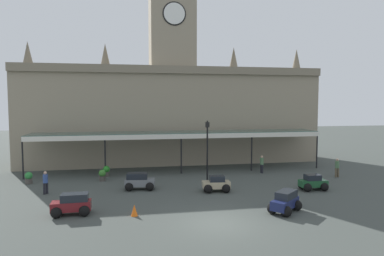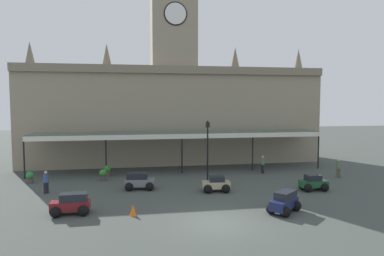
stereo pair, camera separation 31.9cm
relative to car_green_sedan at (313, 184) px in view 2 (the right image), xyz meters
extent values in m
plane|color=#3F4540|center=(-8.93, -5.74, -0.50)|extent=(140.00, 140.00, 0.00)
cube|color=gray|center=(-8.93, 14.93, 4.70)|extent=(32.07, 6.76, 10.40)
cube|color=gray|center=(-8.93, 11.40, 9.50)|extent=(32.07, 0.30, 0.80)
cube|color=gray|center=(-8.93, 14.93, 14.31)|extent=(4.80, 4.80, 8.82)
cylinder|color=white|center=(-8.93, 12.47, 15.37)|extent=(2.20, 0.12, 2.20)
cylinder|color=black|center=(-8.93, 12.51, 15.37)|extent=(2.46, 0.06, 2.46)
cone|color=#6E6554|center=(-23.96, 14.93, 11.20)|extent=(1.10, 1.10, 2.60)
cone|color=#6E6554|center=(-16.14, 14.93, 11.20)|extent=(1.10, 1.10, 2.60)
cone|color=#6E6554|center=(-1.71, 14.93, 11.20)|extent=(1.10, 1.10, 2.60)
cone|color=#6E6554|center=(6.11, 14.93, 11.20)|extent=(1.10, 1.10, 2.60)
cube|color=#38564C|center=(-8.93, 9.35, 3.20)|extent=(27.74, 3.20, 0.16)
cube|color=silver|center=(-8.93, 7.75, 3.00)|extent=(27.74, 0.12, 0.44)
cylinder|color=black|center=(-22.79, 7.90, 1.31)|extent=(0.14, 0.14, 3.63)
cylinder|color=black|center=(-15.86, 7.90, 1.31)|extent=(0.14, 0.14, 3.63)
cylinder|color=black|center=(-8.93, 7.90, 1.31)|extent=(0.14, 0.14, 3.63)
cylinder|color=black|center=(-1.99, 7.90, 1.31)|extent=(0.14, 0.14, 3.63)
cylinder|color=black|center=(4.94, 7.90, 1.31)|extent=(0.14, 0.14, 3.63)
cube|color=#1E512D|center=(0.01, 0.00, 0.02)|extent=(2.06, 0.92, 0.50)
cube|color=#1E232B|center=(-0.04, 0.00, 0.48)|extent=(1.11, 0.82, 0.42)
sphere|color=black|center=(0.69, 0.43, -0.18)|extent=(0.64, 0.64, 0.64)
sphere|color=black|center=(0.68, -0.45, -0.18)|extent=(0.64, 0.64, 0.64)
sphere|color=black|center=(-0.66, 0.45, -0.18)|extent=(0.64, 0.64, 0.64)
sphere|color=black|center=(-0.67, -0.43, -0.18)|extent=(0.64, 0.64, 0.64)
cube|color=maroon|center=(-17.13, -2.73, 0.04)|extent=(2.28, 0.97, 0.55)
cube|color=#1E232B|center=(-16.93, -2.72, 0.54)|extent=(1.57, 0.88, 0.45)
sphere|color=black|center=(-17.89, -3.20, -0.18)|extent=(0.64, 0.64, 0.64)
sphere|color=black|center=(-17.92, -2.30, -0.18)|extent=(0.64, 0.64, 0.64)
sphere|color=black|center=(-16.34, -3.15, -0.18)|extent=(0.64, 0.64, 0.64)
sphere|color=black|center=(-16.37, -2.25, -0.18)|extent=(0.64, 0.64, 0.64)
cube|color=tan|center=(-7.36, 0.91, 0.02)|extent=(2.12, 1.05, 0.50)
cube|color=#1E232B|center=(-7.31, 0.91, 0.48)|extent=(1.16, 0.89, 0.42)
sphere|color=black|center=(-8.07, 0.53, -0.18)|extent=(0.64, 0.64, 0.64)
sphere|color=black|center=(-7.99, 1.41, -0.18)|extent=(0.64, 0.64, 0.64)
sphere|color=black|center=(-6.72, 0.42, -0.18)|extent=(0.64, 0.64, 0.64)
sphere|color=black|center=(-6.64, 1.29, -0.18)|extent=(0.64, 0.64, 0.64)
cube|color=slate|center=(-12.95, 2.54, 0.04)|extent=(2.34, 1.15, 0.55)
cube|color=#1E232B|center=(-13.15, 2.56, 0.54)|extent=(1.63, 1.00, 0.45)
sphere|color=black|center=(-12.13, 2.90, -0.18)|extent=(0.64, 0.64, 0.64)
sphere|color=black|center=(-12.23, 2.01, -0.18)|extent=(0.64, 0.64, 0.64)
sphere|color=black|center=(-13.67, 3.07, -0.18)|extent=(0.64, 0.64, 0.64)
sphere|color=black|center=(-13.77, 2.18, -0.18)|extent=(0.64, 0.64, 0.64)
cube|color=#19214C|center=(-4.46, -4.53, 0.04)|extent=(2.29, 2.15, 0.55)
cube|color=#1E232B|center=(-4.31, -4.40, 0.54)|extent=(1.72, 1.64, 0.45)
sphere|color=black|center=(-4.76, -5.38, -0.18)|extent=(0.64, 0.64, 0.64)
sphere|color=black|center=(-5.34, -4.69, -0.18)|extent=(0.64, 0.64, 0.64)
sphere|color=black|center=(-3.58, -4.37, -0.18)|extent=(0.64, 0.64, 0.64)
sphere|color=black|center=(-4.17, -3.69, -0.18)|extent=(0.64, 0.64, 0.64)
cylinder|color=brown|center=(4.40, 3.77, -0.09)|extent=(0.17, 0.17, 0.82)
cylinder|color=brown|center=(4.62, 3.77, -0.09)|extent=(0.17, 0.17, 0.82)
cylinder|color=#4C724C|center=(4.51, 3.77, 0.63)|extent=(0.34, 0.34, 0.62)
sphere|color=tan|center=(4.51, 3.77, 1.05)|extent=(0.23, 0.23, 0.23)
cylinder|color=black|center=(-1.45, 6.76, -0.09)|extent=(0.17, 0.17, 0.82)
cylinder|color=black|center=(-1.43, 6.54, -0.09)|extent=(0.17, 0.17, 0.82)
cylinder|color=#4C724C|center=(-1.44, 6.65, 0.63)|extent=(0.34, 0.34, 0.62)
sphere|color=tan|center=(-1.44, 6.65, 1.05)|extent=(0.23, 0.23, 0.23)
cylinder|color=black|center=(-19.81, 2.39, -0.09)|extent=(0.17, 0.17, 0.82)
cylinder|color=black|center=(-19.66, 2.55, -0.09)|extent=(0.17, 0.17, 0.82)
cylinder|color=#334C8C|center=(-19.73, 2.47, 0.63)|extent=(0.34, 0.34, 0.62)
sphere|color=tan|center=(-19.73, 2.47, 1.05)|extent=(0.23, 0.23, 0.23)
cylinder|color=black|center=(-7.25, 4.32, 1.78)|extent=(0.13, 0.13, 4.57)
cube|color=black|center=(-7.25, 4.32, 4.29)|extent=(0.30, 0.30, 0.44)
sphere|color=black|center=(-7.25, 4.32, 4.57)|extent=(0.14, 0.14, 0.14)
cone|color=orange|center=(-13.46, -3.60, -0.17)|extent=(0.40, 0.40, 0.67)
cylinder|color=#47423D|center=(-15.76, 7.78, -0.29)|extent=(0.56, 0.56, 0.42)
sphere|color=#288326|center=(-15.76, 7.78, 0.16)|extent=(0.60, 0.60, 0.60)
cylinder|color=#47423D|center=(-16.00, 6.02, -0.29)|extent=(0.56, 0.56, 0.42)
sphere|color=#37772B|center=(-16.00, 6.02, 0.16)|extent=(0.60, 0.60, 0.60)
cylinder|color=#47423D|center=(-21.86, 6.10, -0.29)|extent=(0.56, 0.56, 0.42)
sphere|color=#2C7F39|center=(-21.86, 6.10, 0.16)|extent=(0.60, 0.60, 0.60)
camera|label=1|loc=(-13.69, -23.51, 6.13)|focal=32.01mm
camera|label=2|loc=(-13.38, -23.57, 6.13)|focal=32.01mm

